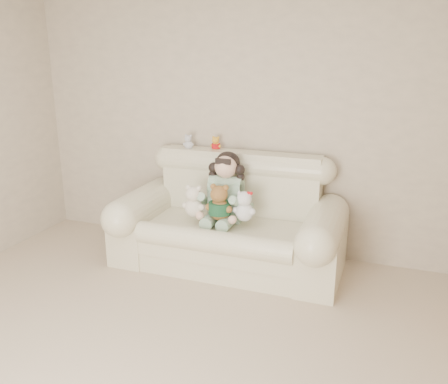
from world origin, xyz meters
TOP-DOWN VIEW (x-y plane):
  - wall_back at (0.00, 2.50)m, footprint 4.50×0.00m
  - sofa at (0.00, 2.00)m, footprint 2.10×0.95m
  - seated_child at (-0.04, 2.08)m, footprint 0.41×0.50m
  - brown_teddy at (-0.02, 1.85)m, footprint 0.31×0.28m
  - white_cat at (0.19, 1.90)m, footprint 0.22×0.17m
  - cream_teddy at (-0.28, 1.86)m, footprint 0.27×0.24m
  - yellow_mini_bear at (-0.26, 2.38)m, footprint 0.12×0.10m
  - grey_mini_plush at (-0.54, 2.34)m, footprint 0.12×0.10m

SIDE VIEW (x-z plane):
  - sofa at x=0.00m, z-range 0.00..1.03m
  - white_cat at x=0.19m, z-range 0.50..0.83m
  - cream_teddy at x=-0.28m, z-range 0.50..0.85m
  - brown_teddy at x=-0.02m, z-range 0.50..0.89m
  - seated_child at x=-0.04m, z-range 0.42..1.08m
  - yellow_mini_bear at x=-0.26m, z-range 1.01..1.18m
  - grey_mini_plush at x=-0.54m, z-range 1.01..1.19m
  - wall_back at x=0.00m, z-range -0.95..3.55m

